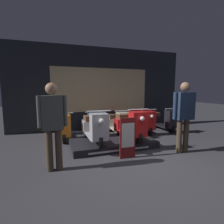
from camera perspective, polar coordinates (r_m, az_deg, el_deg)
ground_plane at (r=3.94m, az=11.82°, el=-16.28°), size 30.00×30.00×0.00m
shop_wall_back at (r=7.04m, az=-3.46°, el=7.63°), size 6.99×0.09×3.20m
display_platform at (r=4.95m, az=0.07°, el=-10.00°), size 2.27×1.23×0.18m
scooter_display_left at (r=4.68m, az=-5.84°, el=-5.22°), size 0.57×1.55×0.90m
scooter_display_right at (r=5.01m, az=5.69°, el=-4.39°), size 0.57×1.55×0.90m
scooter_backrow_0 at (r=5.82m, az=-15.83°, el=-4.78°), size 0.57×1.55×0.90m
scooter_backrow_1 at (r=5.94m, az=-6.73°, el=-4.31°), size 0.57×1.55×0.90m
scooter_backrow_2 at (r=6.20m, az=1.80°, el=-3.76°), size 0.57×1.55×0.90m
scooter_backrow_3 at (r=6.58m, az=9.48°, el=-3.20°), size 0.57×1.55×0.90m
scooter_backrow_4 at (r=7.07m, az=16.19°, el=-2.66°), size 0.57×1.55×0.90m
person_left_browsing at (r=3.49m, az=-18.76°, el=-2.72°), size 0.54×0.22×1.69m
person_right_browsing at (r=4.61m, az=22.42°, el=0.26°), size 0.61×0.25×1.74m
price_sign_board at (r=4.03m, az=5.15°, el=-8.42°), size 0.38×0.04×0.94m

